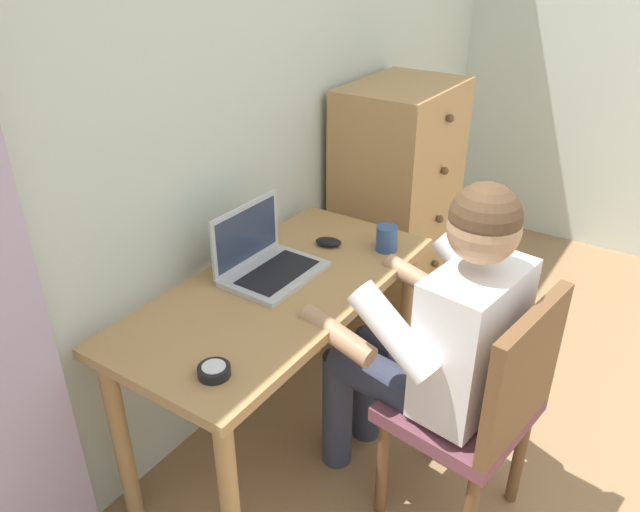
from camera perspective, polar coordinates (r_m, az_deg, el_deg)
name	(u,v)px	position (r m, az deg, el deg)	size (l,w,h in m)	color
wall_back	(235,96)	(2.26, -7.90, 14.44)	(4.80, 0.05, 2.50)	silver
desk	(280,313)	(2.14, -3.74, -5.31)	(1.22, 0.57, 0.71)	tan
dresser	(397,208)	(2.97, 7.11, 4.41)	(0.60, 0.45, 1.18)	tan
chair	(481,405)	(1.99, 14.71, -13.18)	(0.47, 0.45, 0.88)	brown
person_seated	(435,333)	(1.94, 10.57, -7.03)	(0.58, 0.62, 1.20)	#33384C
laptop	(265,260)	(2.13, -5.09, -0.35)	(0.34, 0.26, 0.24)	#B7BABF
computer_mouse	(329,242)	(2.32, 0.80, 1.31)	(0.06, 0.10, 0.03)	black
desk_clock	(214,371)	(1.71, -9.79, -10.44)	(0.09, 0.09, 0.03)	black
coffee_mug	(387,238)	(2.29, 6.24, 1.67)	(0.12, 0.08, 0.09)	#33518C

